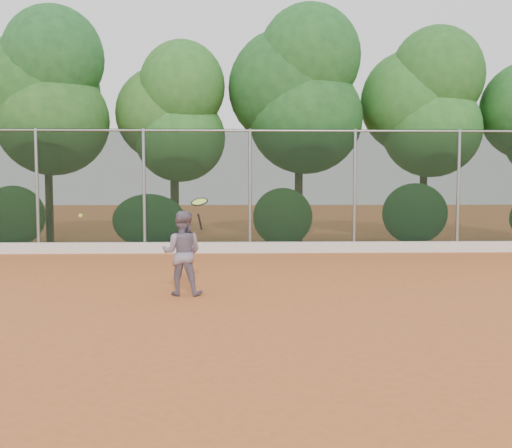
{
  "coord_description": "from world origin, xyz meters",
  "views": [
    {
      "loc": [
        -0.29,
        -9.24,
        2.01
      ],
      "look_at": [
        0.0,
        1.0,
        1.25
      ],
      "focal_mm": 40.0,
      "sensor_mm": 36.0,
      "label": 1
    }
  ],
  "objects": [
    {
      "name": "tennis_racket",
      "position": [
        -1.0,
        0.75,
        1.62
      ],
      "size": [
        0.39,
        0.39,
        0.57
      ],
      "color": "black",
      "rests_on": "ground"
    },
    {
      "name": "tennis_player",
      "position": [
        -1.32,
        0.83,
        0.75
      ],
      "size": [
        0.78,
        0.64,
        1.5
      ],
      "primitive_type": "imported",
      "rotation": [
        0.0,
        0.0,
        3.04
      ],
      "color": "slate",
      "rests_on": "ground"
    },
    {
      "name": "foliage_backdrop",
      "position": [
        -0.55,
        8.98,
        4.4
      ],
      "size": [
        23.7,
        3.63,
        7.55
      ],
      "color": "#3B2516",
      "rests_on": "ground"
    },
    {
      "name": "ground",
      "position": [
        0.0,
        0.0,
        0.0
      ],
      "size": [
        80.0,
        80.0,
        0.0
      ],
      "primitive_type": "plane",
      "color": "#BB602C",
      "rests_on": "ground"
    },
    {
      "name": "concrete_curb",
      "position": [
        0.0,
        6.82,
        0.15
      ],
      "size": [
        24.0,
        0.2,
        0.3
      ],
      "primitive_type": "cube",
      "color": "silver",
      "rests_on": "ground"
    },
    {
      "name": "tennis_ball_in_flight",
      "position": [
        -3.02,
        0.57,
        1.43
      ],
      "size": [
        0.07,
        0.07,
        0.07
      ],
      "color": "#C5E333",
      "rests_on": "ground"
    },
    {
      "name": "chainlink_fence",
      "position": [
        -0.0,
        7.0,
        1.86
      ],
      "size": [
        24.09,
        0.09,
        3.5
      ],
      "color": "black",
      "rests_on": "ground"
    }
  ]
}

